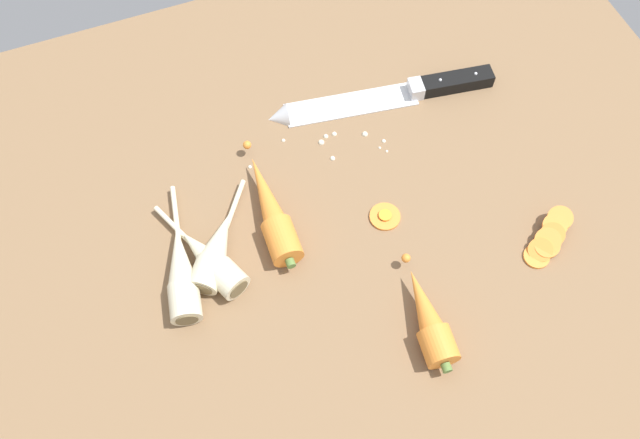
{
  "coord_description": "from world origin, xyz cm",
  "views": [
    {
      "loc": [
        -15.11,
        -41.24,
        79.55
      ],
      "look_at": [
        0.0,
        -2.0,
        1.5
      ],
      "focal_mm": 37.14,
      "sensor_mm": 36.0,
      "label": 1
    }
  ],
  "objects_px": {
    "whole_carrot": "(271,211)",
    "parsnip_mid_left": "(181,273)",
    "whole_carrot_second": "(429,319)",
    "chefs_knife": "(378,97)",
    "carrot_slice_stray_near": "(385,216)",
    "parsnip_mid_right": "(216,251)",
    "carrot_slice_stack": "(548,239)",
    "parsnip_front": "(210,261)"
  },
  "relations": [
    {
      "from": "whole_carrot",
      "to": "parsnip_mid_left",
      "type": "xyz_separation_m",
      "value": [
        -0.14,
        -0.04,
        -0.0
      ]
    },
    {
      "from": "chefs_knife",
      "to": "whole_carrot",
      "type": "xyz_separation_m",
      "value": [
        -0.22,
        -0.14,
        0.01
      ]
    },
    {
      "from": "chefs_knife",
      "to": "carrot_slice_stack",
      "type": "bearing_deg",
      "value": -69.18
    },
    {
      "from": "whole_carrot",
      "to": "whole_carrot_second",
      "type": "distance_m",
      "value": 0.25
    },
    {
      "from": "whole_carrot_second",
      "to": "parsnip_front",
      "type": "bearing_deg",
      "value": 142.74
    },
    {
      "from": "whole_carrot",
      "to": "parsnip_front",
      "type": "bearing_deg",
      "value": -157.82
    },
    {
      "from": "whole_carrot",
      "to": "carrot_slice_stack",
      "type": "relative_size",
      "value": 2.43
    },
    {
      "from": "chefs_knife",
      "to": "whole_carrot_second",
      "type": "xyz_separation_m",
      "value": [
        -0.09,
        -0.35,
        0.01
      ]
    },
    {
      "from": "carrot_slice_stack",
      "to": "whole_carrot_second",
      "type": "bearing_deg",
      "value": -166.73
    },
    {
      "from": "whole_carrot_second",
      "to": "carrot_slice_stack",
      "type": "xyz_separation_m",
      "value": [
        0.2,
        0.05,
        -0.01
      ]
    },
    {
      "from": "whole_carrot_second",
      "to": "parsnip_mid_right",
      "type": "distance_m",
      "value": 0.29
    },
    {
      "from": "parsnip_mid_right",
      "to": "carrot_slice_stack",
      "type": "xyz_separation_m",
      "value": [
        0.42,
        -0.14,
        -0.01
      ]
    },
    {
      "from": "chefs_knife",
      "to": "carrot_slice_stray_near",
      "type": "relative_size",
      "value": 8.18
    },
    {
      "from": "whole_carrot_second",
      "to": "parsnip_mid_left",
      "type": "distance_m",
      "value": 0.32
    },
    {
      "from": "carrot_slice_stack",
      "to": "parsnip_mid_right",
      "type": "bearing_deg",
      "value": 161.78
    },
    {
      "from": "carrot_slice_stack",
      "to": "carrot_slice_stray_near",
      "type": "relative_size",
      "value": 1.99
    },
    {
      "from": "whole_carrot_second",
      "to": "carrot_slice_stack",
      "type": "relative_size",
      "value": 1.88
    },
    {
      "from": "carrot_slice_stack",
      "to": "parsnip_front",
      "type": "bearing_deg",
      "value": 163.54
    },
    {
      "from": "whole_carrot",
      "to": "parsnip_mid_right",
      "type": "height_order",
      "value": "whole_carrot"
    },
    {
      "from": "carrot_slice_stray_near",
      "to": "parsnip_mid_right",
      "type": "bearing_deg",
      "value": 174.0
    },
    {
      "from": "parsnip_front",
      "to": "chefs_knife",
      "type": "bearing_deg",
      "value": 29.18
    },
    {
      "from": "whole_carrot",
      "to": "whole_carrot_second",
      "type": "bearing_deg",
      "value": -58.48
    },
    {
      "from": "parsnip_mid_left",
      "to": "carrot_slice_stray_near",
      "type": "distance_m",
      "value": 0.28
    },
    {
      "from": "parsnip_mid_left",
      "to": "carrot_slice_stack",
      "type": "relative_size",
      "value": 2.38
    },
    {
      "from": "chefs_knife",
      "to": "parsnip_front",
      "type": "bearing_deg",
      "value": -150.82
    },
    {
      "from": "parsnip_front",
      "to": "whole_carrot_second",
      "type": "bearing_deg",
      "value": -37.26
    },
    {
      "from": "whole_carrot",
      "to": "parsnip_mid_left",
      "type": "bearing_deg",
      "value": -162.51
    },
    {
      "from": "carrot_slice_stack",
      "to": "chefs_knife",
      "type": "bearing_deg",
      "value": 110.82
    },
    {
      "from": "parsnip_front",
      "to": "parsnip_mid_left",
      "type": "height_order",
      "value": "same"
    },
    {
      "from": "chefs_knife",
      "to": "carrot_slice_stray_near",
      "type": "distance_m",
      "value": 0.2
    },
    {
      "from": "whole_carrot_second",
      "to": "whole_carrot",
      "type": "bearing_deg",
      "value": 121.52
    },
    {
      "from": "chefs_knife",
      "to": "parsnip_mid_right",
      "type": "bearing_deg",
      "value": -151.52
    },
    {
      "from": "whole_carrot_second",
      "to": "parsnip_mid_left",
      "type": "relative_size",
      "value": 0.79
    },
    {
      "from": "carrot_slice_stray_near",
      "to": "parsnip_mid_left",
      "type": "bearing_deg",
      "value": 177.94
    },
    {
      "from": "parsnip_mid_right",
      "to": "whole_carrot_second",
      "type": "bearing_deg",
      "value": -40.31
    },
    {
      "from": "whole_carrot",
      "to": "whole_carrot_second",
      "type": "relative_size",
      "value": 1.29
    },
    {
      "from": "whole_carrot",
      "to": "parsnip_front",
      "type": "relative_size",
      "value": 1.23
    },
    {
      "from": "whole_carrot_second",
      "to": "carrot_slice_stray_near",
      "type": "relative_size",
      "value": 3.75
    },
    {
      "from": "parsnip_front",
      "to": "parsnip_mid_right",
      "type": "height_order",
      "value": "same"
    },
    {
      "from": "carrot_slice_stack",
      "to": "carrot_slice_stray_near",
      "type": "xyz_separation_m",
      "value": [
        -0.19,
        0.11,
        -0.01
      ]
    },
    {
      "from": "parsnip_mid_left",
      "to": "parsnip_front",
      "type": "bearing_deg",
      "value": 4.82
    },
    {
      "from": "parsnip_front",
      "to": "carrot_slice_stray_near",
      "type": "relative_size",
      "value": 3.93
    }
  ]
}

